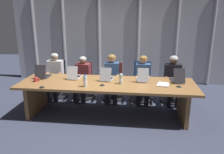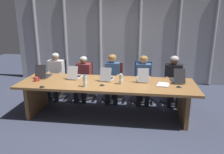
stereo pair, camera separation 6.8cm
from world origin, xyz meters
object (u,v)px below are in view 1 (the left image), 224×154
at_px(person_left_end, 55,73).
at_px(person_right_mid, 143,77).
at_px(spiral_notepad, 163,85).
at_px(office_chair_right_end, 172,88).
at_px(laptop_center, 107,77).
at_px(laptop_left_mid, 75,76).
at_px(water_bottle_secondary, 85,81).
at_px(office_chair_left_end, 57,83).
at_px(person_left_mid, 82,76).
at_px(laptop_right_mid, 142,78).
at_px(laptop_right_end, 177,79).
at_px(conference_mic_left_side, 42,87).
at_px(office_chair_center, 113,86).
at_px(person_right_end, 173,77).
at_px(coffee_mug_near, 36,79).
at_px(office_chair_left_mid, 84,85).
at_px(conference_mic_right_side, 102,85).
at_px(laptop_left_end, 43,75).
at_px(person_center, 112,75).
at_px(office_chair_right_mid, 141,86).
at_px(conference_mic_middle, 179,86).
at_px(water_bottle_primary, 121,79).

bearing_deg(person_left_end, person_right_mid, 89.00).
bearing_deg(person_left_end, spiral_notepad, 70.13).
bearing_deg(office_chair_right_end, laptop_center, -59.63).
relative_size(laptop_left_mid, water_bottle_secondary, 1.73).
relative_size(laptop_center, water_bottle_secondary, 1.72).
height_order(office_chair_left_end, person_left_mid, person_left_mid).
xyz_separation_m(laptop_left_mid, water_bottle_secondary, (0.37, -0.56, 0.05)).
xyz_separation_m(office_chair_right_end, person_left_mid, (-2.26, -0.17, 0.28)).
distance_m(laptop_right_mid, laptop_right_end, 0.73).
xyz_separation_m(person_right_mid, spiral_notepad, (0.40, -0.90, 0.10)).
bearing_deg(conference_mic_left_side, person_left_end, 101.05).
bearing_deg(laptop_left_mid, office_chair_center, -39.80).
distance_m(laptop_center, office_chair_center, 0.96).
distance_m(office_chair_center, person_right_end, 1.52).
distance_m(office_chair_right_end, coffee_mug_near, 3.25).
xyz_separation_m(office_chair_left_mid, conference_mic_right_side, (0.70, -1.24, 0.43)).
bearing_deg(laptop_center, laptop_left_end, 95.80).
xyz_separation_m(office_chair_left_mid, conference_mic_left_side, (-0.45, -1.51, 0.43)).
height_order(office_chair_left_mid, person_center, person_center).
bearing_deg(water_bottle_secondary, person_right_end, 32.96).
bearing_deg(office_chair_left_end, person_right_end, 80.77).
height_order(laptop_left_end, office_chair_right_mid, laptop_left_end).
height_order(office_chair_right_end, conference_mic_middle, office_chair_right_end).
xyz_separation_m(laptop_center, office_chair_center, (0.02, 0.84, -0.47)).
xyz_separation_m(water_bottle_primary, water_bottle_secondary, (-0.68, -0.27, 0.01)).
bearing_deg(conference_mic_left_side, office_chair_right_mid, 37.95).
bearing_deg(conference_mic_left_side, person_center, 48.43).
bearing_deg(office_chair_left_end, laptop_right_mid, 63.58).
relative_size(laptop_left_end, person_left_end, 0.34).
xyz_separation_m(laptop_left_mid, person_center, (0.75, 0.64, -0.14)).
bearing_deg(laptop_right_end, office_chair_right_end, -8.93).
height_order(laptop_right_mid, laptop_right_end, laptop_right_end).
height_order(office_chair_left_end, conference_mic_right_side, office_chair_left_end).
relative_size(laptop_right_mid, water_bottle_primary, 1.86).
bearing_deg(water_bottle_secondary, conference_mic_right_side, 19.92).
distance_m(office_chair_left_mid, office_chair_center, 0.76).
distance_m(person_left_mid, conference_mic_right_side, 1.29).
xyz_separation_m(person_right_end, spiral_notepad, (-0.32, -0.91, 0.09)).
relative_size(laptop_right_mid, coffee_mug_near, 2.97).
bearing_deg(conference_mic_right_side, water_bottle_secondary, -160.08).
distance_m(office_chair_left_end, office_chair_center, 1.50).
xyz_separation_m(person_center, coffee_mug_near, (-1.50, -0.99, 0.13)).
distance_m(person_left_end, person_right_end, 2.96).
relative_size(office_chair_left_end, water_bottle_secondary, 3.82).
relative_size(laptop_center, office_chair_left_mid, 0.47).
bearing_deg(conference_mic_middle, conference_mic_right_side, -176.56).
height_order(laptop_center, coffee_mug_near, laptop_center).
bearing_deg(person_center, office_chair_center, 173.08).
relative_size(office_chair_right_end, person_center, 0.79).
bearing_deg(office_chair_left_end, conference_mic_middle, 62.40).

